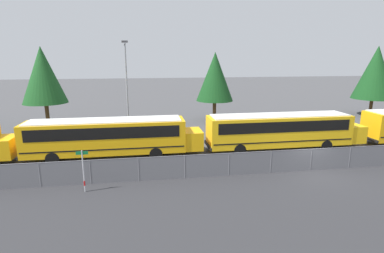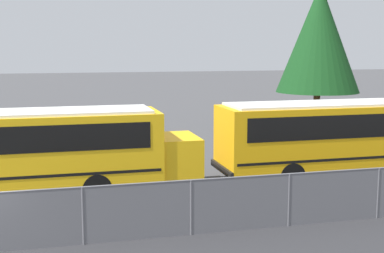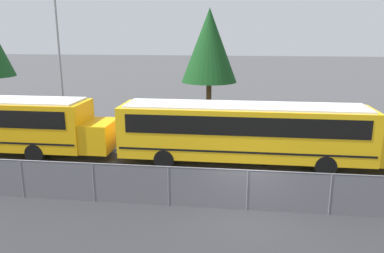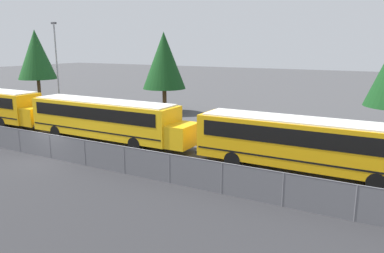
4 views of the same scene
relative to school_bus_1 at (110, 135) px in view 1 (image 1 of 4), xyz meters
name	(u,v)px [view 1 (image 1 of 4)]	position (x,y,z in m)	size (l,w,h in m)	color
ground_plane	(310,170)	(14.39, -5.21, -1.87)	(200.00, 200.00, 0.00)	#424244
road_strip	(371,212)	(14.39, -11.21, -1.86)	(118.68, 12.00, 0.01)	#2B2B2D
fence	(311,159)	(14.39, -5.21, -1.03)	(84.75, 0.07, 1.63)	#9EA0A5
school_bus_1	(110,135)	(0.00, 0.00, 0.00)	(14.04, 2.61, 3.13)	#EDA80F
school_bus_2	(282,129)	(14.55, -0.09, 0.00)	(14.04, 2.61, 3.13)	yellow
street_sign	(83,170)	(-0.92, -6.31, -0.48)	(0.70, 0.09, 2.60)	#B7B7BC
light_pole	(127,85)	(1.06, 7.47, 3.29)	(0.60, 0.24, 9.53)	gray
tree_0	(215,77)	(11.48, 12.60, 3.70)	(4.58, 4.58, 8.56)	#51381E
tree_1	(375,73)	(33.73, 12.75, 4.03)	(5.45, 5.45, 9.45)	#51381E
tree_2	(43,75)	(-8.42, 12.50, 4.09)	(4.90, 4.90, 9.16)	#51381E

